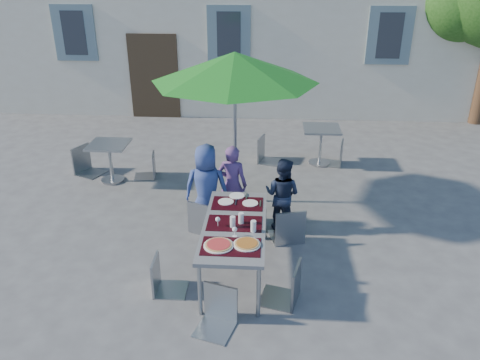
# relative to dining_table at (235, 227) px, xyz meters

# --- Properties ---
(ground) EXTENTS (90.00, 90.00, 0.00)m
(ground) POSITION_rel_dining_table_xyz_m (-0.67, -0.46, -0.70)
(ground) COLOR #48494B
(ground) RESTS_ON ground
(dining_table) EXTENTS (0.80, 1.85, 0.76)m
(dining_table) POSITION_rel_dining_table_xyz_m (0.00, 0.00, 0.00)
(dining_table) COLOR #48494D
(dining_table) RESTS_ON ground
(pizza_near_left) EXTENTS (0.36, 0.36, 0.03)m
(pizza_near_left) POSITION_rel_dining_table_xyz_m (-0.15, -0.55, 0.07)
(pizza_near_left) COLOR white
(pizza_near_left) RESTS_ON dining_table
(pizza_near_right) EXTENTS (0.33, 0.33, 0.03)m
(pizza_near_right) POSITION_rel_dining_table_xyz_m (0.19, -0.50, 0.07)
(pizza_near_right) COLOR white
(pizza_near_right) RESTS_ON dining_table
(glassware) EXTENTS (0.52, 0.39, 0.15)m
(glassware) POSITION_rel_dining_table_xyz_m (0.07, -0.11, 0.13)
(glassware) COLOR silver
(glassware) RESTS_ON dining_table
(place_settings) EXTENTS (0.60, 0.44, 0.01)m
(place_settings) POSITION_rel_dining_table_xyz_m (-0.00, 0.64, 0.06)
(place_settings) COLOR white
(place_settings) RESTS_ON dining_table
(child_0) EXTENTS (0.68, 0.44, 1.39)m
(child_0) POSITION_rel_dining_table_xyz_m (-0.52, 1.14, -0.00)
(child_0) COLOR navy
(child_0) RESTS_ON ground
(child_1) EXTENTS (0.52, 0.39, 1.30)m
(child_1) POSITION_rel_dining_table_xyz_m (-0.14, 1.38, -0.05)
(child_1) COLOR #5E3C7B
(child_1) RESTS_ON ground
(child_2) EXTENTS (0.65, 0.53, 1.17)m
(child_2) POSITION_rel_dining_table_xyz_m (0.64, 1.21, -0.11)
(child_2) COLOR #1B243D
(child_2) RESTS_ON ground
(chair_0) EXTENTS (0.58, 0.58, 1.02)m
(chair_0) POSITION_rel_dining_table_xyz_m (-0.54, 1.02, -0.10)
(chair_0) COLOR #93979E
(chair_0) RESTS_ON ground
(chair_1) EXTENTS (0.49, 0.49, 0.96)m
(chair_1) POSITION_rel_dining_table_xyz_m (0.18, 0.96, -0.13)
(chair_1) COLOR gray
(chair_1) RESTS_ON ground
(chair_2) EXTENTS (0.56, 0.57, 1.04)m
(chair_2) POSITION_rel_dining_table_xyz_m (0.73, 0.83, -0.08)
(chair_2) COLOR #93979E
(chair_2) RESTS_ON ground
(chair_3) EXTENTS (0.40, 0.40, 0.89)m
(chair_3) POSITION_rel_dining_table_xyz_m (-0.87, -0.45, -0.18)
(chair_3) COLOR #94999F
(chair_3) RESTS_ON ground
(chair_4) EXTENTS (0.54, 0.54, 1.00)m
(chair_4) POSITION_rel_dining_table_xyz_m (0.69, -0.56, -0.11)
(chair_4) COLOR gray
(chair_4) RESTS_ON ground
(chair_5) EXTENTS (0.51, 0.51, 0.92)m
(chair_5) POSITION_rel_dining_table_xyz_m (-0.12, -1.03, -0.16)
(chair_5) COLOR #93999E
(chair_5) RESTS_ON ground
(patio_umbrella) EXTENTS (2.67, 2.67, 2.57)m
(patio_umbrella) POSITION_rel_dining_table_xyz_m (-0.15, 2.11, 1.62)
(patio_umbrella) COLOR #9FA0A6
(patio_umbrella) RESTS_ON ground
(cafe_table_0) EXTENTS (0.71, 0.71, 0.76)m
(cafe_table_0) POSITION_rel_dining_table_xyz_m (-2.57, 2.79, -0.17)
(cafe_table_0) COLOR #9FA0A6
(cafe_table_0) RESTS_ON ground
(bg_chair_l_0) EXTENTS (0.62, 0.61, 1.04)m
(bg_chair_l_0) POSITION_rel_dining_table_xyz_m (-3.20, 3.14, -0.08)
(bg_chair_l_0) COLOR gray
(bg_chair_l_0) RESTS_ON ground
(bg_chair_r_0) EXTENTS (0.47, 0.47, 0.91)m
(bg_chair_r_0) POSITION_rel_dining_table_xyz_m (-1.90, 3.03, -0.17)
(bg_chair_r_0) COLOR gray
(bg_chair_r_0) RESTS_ON ground
(cafe_table_1) EXTENTS (0.74, 0.74, 0.79)m
(cafe_table_1) POSITION_rel_dining_table_xyz_m (1.47, 3.92, -0.14)
(cafe_table_1) COLOR #9FA0A6
(cafe_table_1) RESTS_ON ground
(bg_chair_l_1) EXTENTS (0.56, 0.56, 1.02)m
(bg_chair_l_1) POSITION_rel_dining_table_xyz_m (0.36, 3.97, -0.09)
(bg_chair_l_1) COLOR gray
(bg_chair_l_1) RESTS_ON ground
(bg_chair_r_1) EXTENTS (0.51, 0.50, 0.96)m
(bg_chair_r_1) POSITION_rel_dining_table_xyz_m (1.81, 3.91, -0.13)
(bg_chair_r_1) COLOR gray
(bg_chair_r_1) RESTS_ON ground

